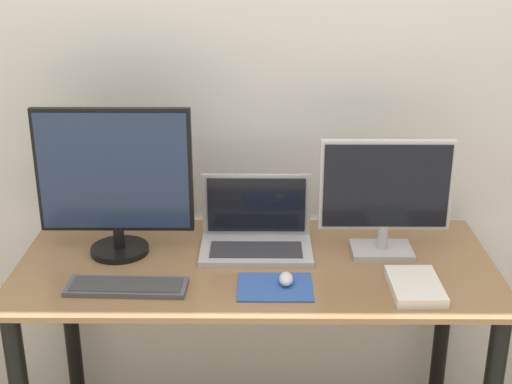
{
  "coord_description": "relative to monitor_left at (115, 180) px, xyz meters",
  "views": [
    {
      "loc": [
        0.01,
        -1.73,
        1.82
      ],
      "look_at": [
        -0.0,
        0.36,
        1.01
      ],
      "focal_mm": 50.0,
      "sensor_mm": 36.0,
      "label": 1
    }
  ],
  "objects": [
    {
      "name": "desk",
      "position": [
        0.46,
        -0.07,
        -0.4
      ],
      "size": [
        1.55,
        0.7,
        0.77
      ],
      "color": "olive",
      "rests_on": "ground_plane"
    },
    {
      "name": "mousepad",
      "position": [
        0.52,
        -0.24,
        -0.25
      ],
      "size": [
        0.23,
        0.18,
        0.0
      ],
      "color": "#2D519E",
      "rests_on": "desk"
    },
    {
      "name": "mouse",
      "position": [
        0.55,
        -0.23,
        -0.23
      ],
      "size": [
        0.04,
        0.07,
        0.03
      ],
      "color": "silver",
      "rests_on": "mousepad"
    },
    {
      "name": "monitor_right",
      "position": [
        0.88,
        0.0,
        -0.05
      ],
      "size": [
        0.43,
        0.14,
        0.39
      ],
      "color": "#B2B2B7",
      "rests_on": "desk"
    },
    {
      "name": "monitor_left",
      "position": [
        0.0,
        0.0,
        0.0
      ],
      "size": [
        0.5,
        0.19,
        0.5
      ],
      "color": "black",
      "rests_on": "desk"
    },
    {
      "name": "keyboard",
      "position": [
        0.07,
        -0.26,
        -0.25
      ],
      "size": [
        0.37,
        0.13,
        0.02
      ],
      "color": "#4C4C51",
      "rests_on": "desk"
    },
    {
      "name": "laptop",
      "position": [
        0.46,
        0.04,
        -0.2
      ],
      "size": [
        0.37,
        0.23,
        0.24
      ],
      "color": "#ADADB2",
      "rests_on": "desk"
    },
    {
      "name": "wall_back",
      "position": [
        0.46,
        0.34,
        0.22
      ],
      "size": [
        7.0,
        0.05,
        2.5
      ],
      "color": "silver",
      "rests_on": "ground_plane"
    },
    {
      "name": "book",
      "position": [
        0.94,
        -0.26,
        -0.24
      ],
      "size": [
        0.15,
        0.22,
        0.03
      ],
      "color": "silver",
      "rests_on": "desk"
    }
  ]
}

